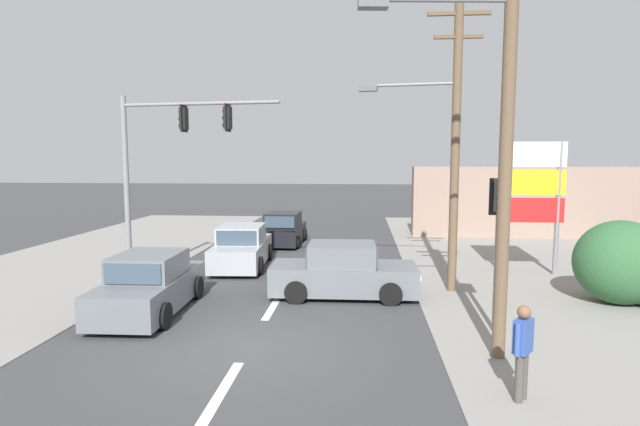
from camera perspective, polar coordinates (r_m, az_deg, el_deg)
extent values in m
plane|color=#3A3A3D|center=(11.07, -8.21, -14.99)|extent=(140.00, 140.00, 0.00)
cube|color=silver|center=(9.29, -11.14, -19.32)|extent=(0.20, 2.40, 0.01)
cube|color=silver|center=(13.85, -5.38, -10.56)|extent=(0.20, 2.40, 0.01)
cube|color=silver|center=(18.64, -2.65, -6.17)|extent=(0.20, 2.40, 0.01)
cube|color=gray|center=(18.21, -32.35, -7.41)|extent=(8.00, 40.00, 0.02)
cylinder|color=brown|center=(10.35, 20.64, 10.39)|extent=(0.26, 0.26, 9.63)
cylinder|color=slate|center=(10.35, 13.85, 22.56)|extent=(2.60, 0.35, 0.09)
cube|color=#595B60|center=(10.11, 6.09, 22.70)|extent=(0.58, 0.33, 0.18)
cylinder|color=brown|center=(15.31, 15.21, 7.11)|extent=(0.26, 0.26, 8.59)
cube|color=brown|center=(15.86, 15.63, 21.12)|extent=(1.80, 0.12, 0.11)
cube|color=brown|center=(15.71, 15.55, 18.83)|extent=(1.40, 0.12, 0.10)
cylinder|color=slate|center=(15.47, 10.44, 14.24)|extent=(2.59, 0.44, 0.09)
cube|color=#595B60|center=(15.56, 5.50, 14.00)|extent=(0.59, 0.35, 0.18)
cylinder|color=slate|center=(17.45, -21.23, 2.52)|extent=(0.18, 0.18, 6.00)
cylinder|color=slate|center=(16.27, -13.67, 12.05)|extent=(5.18, 0.68, 0.11)
cube|color=black|center=(16.46, -15.30, 10.37)|extent=(0.23, 0.28, 0.68)
cube|color=black|center=(16.46, -15.30, 10.37)|extent=(0.09, 0.44, 0.84)
sphere|color=red|center=(16.53, -15.70, 11.10)|extent=(0.13, 0.13, 0.13)
sphere|color=black|center=(16.51, -15.68, 10.34)|extent=(0.13, 0.13, 0.13)
sphere|color=black|center=(16.49, -15.66, 9.58)|extent=(0.13, 0.13, 0.13)
cube|color=black|center=(15.87, -10.50, 10.64)|extent=(0.23, 0.28, 0.68)
cube|color=black|center=(15.87, -10.50, 10.64)|extent=(0.09, 0.44, 0.84)
sphere|color=red|center=(15.93, -10.93, 11.41)|extent=(0.13, 0.13, 0.13)
sphere|color=black|center=(15.91, -10.91, 10.62)|extent=(0.13, 0.13, 0.13)
sphere|color=black|center=(15.90, -10.90, 9.83)|extent=(0.13, 0.13, 0.13)
cylinder|color=slate|center=(12.21, 19.51, -6.41)|extent=(0.12, 0.12, 2.80)
cube|color=black|center=(11.97, 19.81, 1.76)|extent=(0.29, 0.24, 0.68)
cube|color=black|center=(11.97, 19.81, 1.76)|extent=(0.44, 0.11, 0.84)
sphere|color=red|center=(11.83, 19.90, 2.78)|extent=(0.13, 0.13, 0.13)
sphere|color=black|center=(11.85, 19.86, 1.71)|extent=(0.13, 0.13, 0.13)
sphere|color=black|center=(11.86, 19.82, 0.65)|extent=(0.13, 0.13, 0.13)
cylinder|color=slate|center=(18.28, 20.54, 0.49)|extent=(0.16, 0.16, 4.60)
cylinder|color=slate|center=(18.81, 25.53, 0.43)|extent=(0.16, 0.16, 4.60)
cube|color=silver|center=(18.45, 23.31, 6.19)|extent=(2.10, 0.14, 0.84)
cube|color=yellow|center=(18.47, 23.18, 3.24)|extent=(2.10, 0.14, 0.84)
cube|color=red|center=(18.53, 23.06, 0.31)|extent=(2.10, 0.14, 0.84)
ellipsoid|color=#2D5B33|center=(16.06, 31.13, -4.85)|extent=(2.46, 2.21, 2.33)
cube|color=gray|center=(27.53, 23.04, 1.13)|extent=(12.00, 1.00, 3.60)
cube|color=slate|center=(14.65, 2.71, -7.43)|extent=(4.23, 1.78, 0.80)
cube|color=slate|center=(14.50, 2.53, -4.71)|extent=(1.93, 1.59, 0.62)
cube|color=#384756|center=(14.51, 6.37, -4.73)|extent=(0.09, 1.44, 0.53)
cube|color=#384756|center=(14.55, -1.30, -4.66)|extent=(0.09, 1.40, 0.50)
cube|color=white|center=(14.73, 11.05, -6.75)|extent=(0.07, 1.45, 0.14)
cylinder|color=black|center=(15.56, 7.61, -7.50)|extent=(0.64, 0.20, 0.64)
cylinder|color=black|center=(13.92, 8.08, -9.16)|extent=(0.64, 0.20, 0.64)
cylinder|color=black|center=(15.60, -2.06, -7.42)|extent=(0.64, 0.20, 0.64)
cylinder|color=black|center=(13.97, -2.77, -9.05)|extent=(0.64, 0.20, 0.64)
cube|color=black|center=(23.50, -4.08, -2.35)|extent=(1.66, 3.63, 0.76)
cube|color=black|center=(23.12, -4.22, -0.74)|extent=(1.51, 1.92, 0.64)
cube|color=#384756|center=(24.07, -3.82, -0.46)|extent=(1.36, 0.08, 0.54)
cube|color=#384756|center=(22.17, -4.66, -1.04)|extent=(1.33, 0.08, 0.51)
cube|color=white|center=(25.26, -3.38, -1.36)|extent=(1.36, 0.06, 0.14)
cylinder|color=black|center=(24.76, -5.46, -2.41)|extent=(0.19, 0.60, 0.60)
cylinder|color=black|center=(24.50, -1.79, -2.48)|extent=(0.19, 0.60, 0.60)
cylinder|color=black|center=(22.61, -6.57, -3.25)|extent=(0.19, 0.60, 0.60)
cylinder|color=black|center=(22.32, -2.54, -3.33)|extent=(0.19, 0.60, 0.60)
cube|color=#A3A8AD|center=(18.79, -8.91, -4.47)|extent=(1.95, 4.29, 0.80)
cube|color=#A3A8AD|center=(18.62, -8.97, -2.35)|extent=(1.67, 1.99, 0.62)
cube|color=#384756|center=(19.57, -8.46, -1.93)|extent=(1.44, 0.14, 0.53)
cube|color=#384756|center=(17.68, -9.54, -2.81)|extent=(1.41, 0.14, 0.50)
cube|color=white|center=(20.82, -7.88, -2.91)|extent=(1.44, 0.13, 0.14)
cylinder|color=black|center=(20.25, -10.61, -4.36)|extent=(0.23, 0.65, 0.64)
cylinder|color=black|center=(19.97, -5.82, -4.44)|extent=(0.23, 0.65, 0.64)
cylinder|color=black|center=(17.76, -12.36, -5.88)|extent=(0.23, 0.65, 0.64)
cylinder|color=black|center=(17.44, -6.90, -6.01)|extent=(0.23, 0.65, 0.64)
cube|color=slate|center=(13.91, -18.82, -8.50)|extent=(1.82, 4.25, 0.80)
cube|color=slate|center=(13.71, -19.01, -5.68)|extent=(1.61, 1.94, 0.62)
cube|color=#384756|center=(14.59, -17.57, -4.92)|extent=(1.44, 0.10, 0.53)
cube|color=#384756|center=(12.83, -20.64, -6.54)|extent=(1.41, 0.10, 0.50)
cube|color=white|center=(15.80, -15.96, -6.00)|extent=(1.45, 0.08, 0.14)
cylinder|color=black|center=(15.45, -19.93, -7.93)|extent=(0.21, 0.65, 0.64)
cylinder|color=black|center=(14.87, -13.83, -8.28)|extent=(0.21, 0.65, 0.64)
cylinder|color=black|center=(13.18, -24.43, -10.54)|extent=(0.21, 0.65, 0.64)
cylinder|color=black|center=(12.50, -17.38, -11.16)|extent=(0.21, 0.65, 0.64)
cylinder|color=#47423D|center=(9.16, 21.79, -17.19)|extent=(0.14, 0.14, 0.84)
cylinder|color=#47423D|center=(9.32, 22.21, -16.80)|extent=(0.14, 0.14, 0.84)
cube|color=#33519E|center=(8.99, 22.19, -12.88)|extent=(0.40, 0.42, 0.56)
sphere|color=brown|center=(8.87, 22.30, -10.43)|extent=(0.22, 0.22, 0.22)
cylinder|color=#33519E|center=(8.78, 21.63, -13.32)|extent=(0.09, 0.09, 0.54)
cylinder|color=#33519E|center=(9.20, 22.72, -12.46)|extent=(0.09, 0.09, 0.54)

